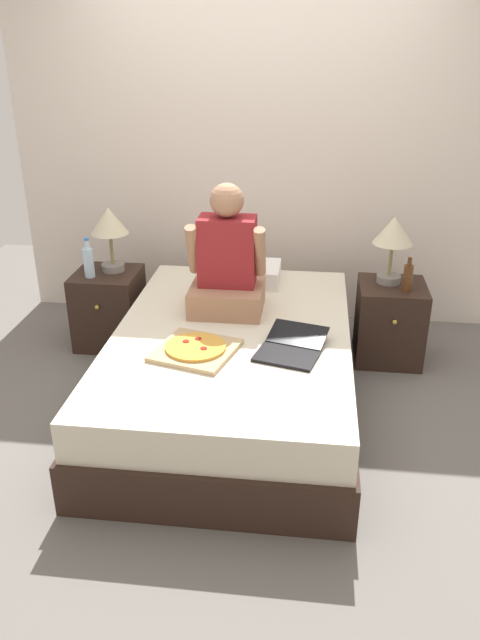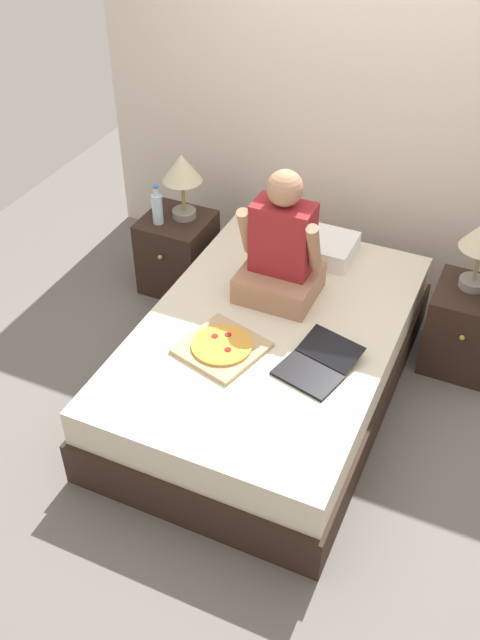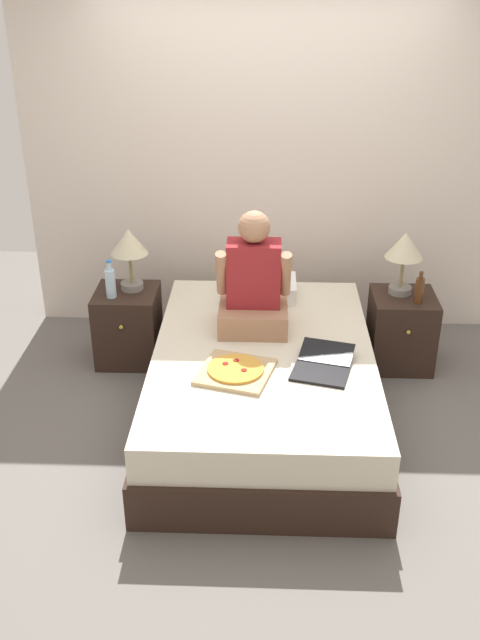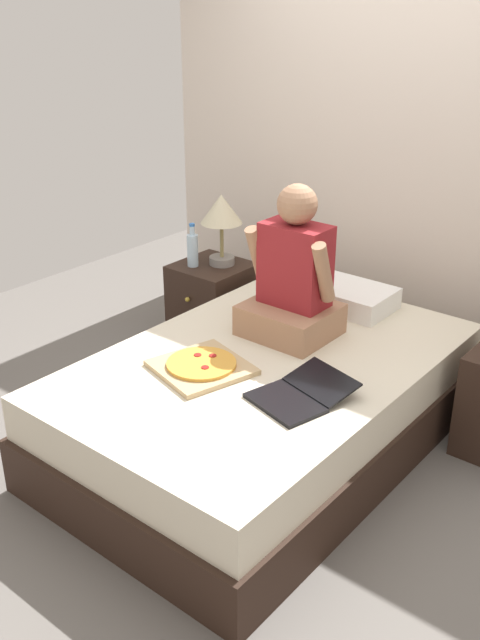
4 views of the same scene
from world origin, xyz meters
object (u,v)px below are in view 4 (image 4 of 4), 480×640
(nightstand_left, at_px, (213,304))
(lamp_on_left_nightstand, at_px, (221,214))
(water_bottle, at_px, (193,249))
(laptop, at_px, (297,396))
(bed, at_px, (265,402))
(pizza_box, at_px, (202,366))
(person_seated, at_px, (293,281))

(nightstand_left, xyz_separation_m, lamp_on_left_nightstand, (0.04, 0.05, 0.60))
(lamp_on_left_nightstand, bearing_deg, nightstand_left, -128.63)
(water_bottle, distance_m, laptop, 1.66)
(water_bottle, bearing_deg, laptop, -31.46)
(bed, relative_size, laptop, 4.42)
(laptop, bearing_deg, bed, 146.41)
(lamp_on_left_nightstand, xyz_separation_m, laptop, (1.29, -1.00, -0.35))
(laptop, bearing_deg, nightstand_left, 144.38)
(nightstand_left, relative_size, pizza_box, 1.09)
(pizza_box, bearing_deg, person_seated, 81.43)
(bed, xyz_separation_m, water_bottle, (-1.06, 0.63, 0.41))
(bed, distance_m, person_seated, 0.62)
(person_seated, bearing_deg, bed, -77.21)
(water_bottle, height_order, person_seated, person_seated)
(nightstand_left, height_order, water_bottle, water_bottle)
(nightstand_left, relative_size, lamp_on_left_nightstand, 1.20)
(bed, height_order, laptop, laptop)
(bed, xyz_separation_m, person_seated, (-0.07, 0.31, 0.54))
(nightstand_left, bearing_deg, lamp_on_left_nightstand, 51.37)
(bed, height_order, nightstand_left, nightstand_left)
(water_bottle, bearing_deg, nightstand_left, 48.35)
(lamp_on_left_nightstand, height_order, person_seated, person_seated)
(lamp_on_left_nightstand, distance_m, person_seated, 0.99)
(pizza_box, bearing_deg, lamp_on_left_nightstand, 126.41)
(nightstand_left, bearing_deg, pizza_box, -50.87)
(pizza_box, bearing_deg, bed, 61.14)
(lamp_on_left_nightstand, relative_size, person_seated, 0.58)
(lamp_on_left_nightstand, xyz_separation_m, person_seated, (0.87, -0.46, -0.08))
(nightstand_left, xyz_separation_m, water_bottle, (-0.08, -0.09, 0.38))
(lamp_on_left_nightstand, bearing_deg, person_seated, -28.04)
(nightstand_left, relative_size, laptop, 1.12)
(person_seated, height_order, laptop, person_seated)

